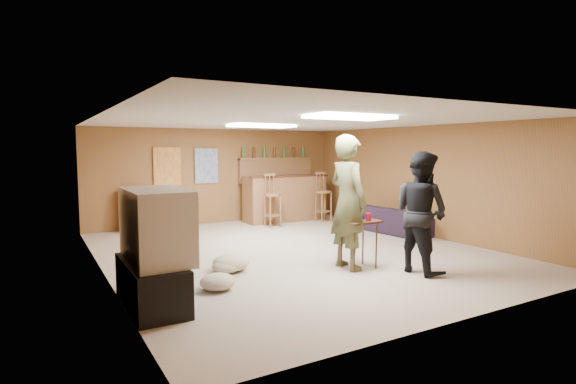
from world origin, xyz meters
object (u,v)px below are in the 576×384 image
tv_body (156,225)px  person_black (421,212)px  bar_counter (285,198)px  sofa (392,219)px  tray_table (359,244)px  person_olive (348,202)px

tv_body → person_black: size_ratio=0.65×
tv_body → bar_counter: 6.09m
sofa → tray_table: tray_table is taller
bar_counter → tray_table: (-1.22, -4.34, -0.20)m
bar_counter → person_olive: (-1.36, -4.25, 0.42)m
bar_counter → person_olive: bearing=-107.8°
tray_table → sofa: bearing=38.4°
person_olive → sofa: person_olive is taller
person_olive → person_black: (0.77, -0.66, -0.12)m
person_olive → tray_table: 0.64m
person_olive → sofa: 3.23m
tv_body → person_black: bearing=-7.5°
person_black → bar_counter: bearing=-10.1°
tv_body → person_olive: 2.79m
person_black → tray_table: person_black is taller
person_black → sofa: bearing=-38.9°
tv_body → person_olive: bearing=4.0°
person_olive → tv_body: bearing=92.2°
tray_table → bar_counter: bearing=74.3°
bar_counter → tray_table: bar_counter is taller
tv_body → person_olive: person_olive is taller
tv_body → tray_table: bearing=2.1°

